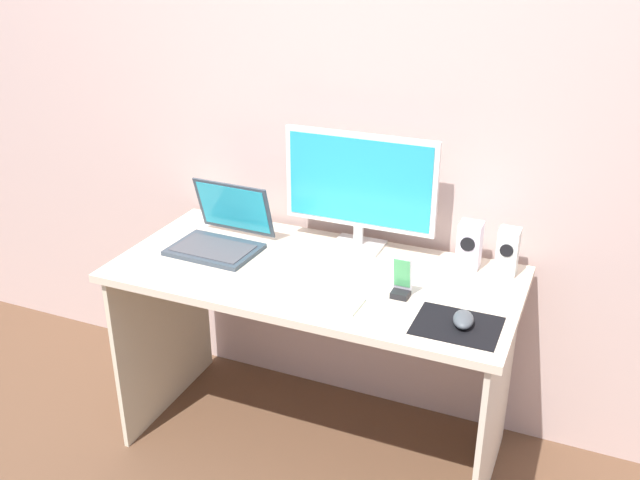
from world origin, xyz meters
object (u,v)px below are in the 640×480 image
laptop (221,235)px  phone_in_dock (401,282)px  monitor (359,187)px  mouse (463,319)px  speaker_right (508,252)px  keyboard_external (300,294)px  speaker_near_monitor (470,245)px

laptop → phone_in_dock: laptop is taller
monitor → phone_in_dock: (0.25, -0.29, -0.19)m
monitor → laptop: monitor is taller
mouse → phone_in_dock: 0.24m
phone_in_dock → speaker_right: bearing=46.1°
laptop → phone_in_dock: 0.72m
speaker_right → laptop: 1.01m
speaker_right → keyboard_external: size_ratio=0.40×
speaker_right → keyboard_external: speaker_right is taller
keyboard_external → speaker_near_monitor: bearing=44.5°
speaker_near_monitor → keyboard_external: size_ratio=0.40×
keyboard_external → laptop: bearing=153.0°
laptop → phone_in_dock: bearing=-8.2°
speaker_near_monitor → phone_in_dock: (-0.15, -0.29, -0.03)m
speaker_right → speaker_near_monitor: bearing=-180.0°
monitor → phone_in_dock: size_ratio=4.02×
monitor → speaker_near_monitor: bearing=-0.6°
phone_in_dock → keyboard_external: bearing=-157.1°
speaker_near_monitor → laptop: (-0.86, -0.19, -0.04)m
mouse → phone_in_dock: phone_in_dock is taller
laptop → keyboard_external: 0.48m
phone_in_dock → monitor: bearing=130.8°
keyboard_external → mouse: bearing=4.1°
speaker_right → monitor: bearing=179.5°
speaker_near_monitor → phone_in_dock: speaker_near_monitor is taller
monitor → keyboard_external: monitor is taller
monitor → laptop: size_ratio=1.76×
keyboard_external → mouse: 0.52m
speaker_right → speaker_near_monitor: (-0.13, -0.00, 0.00)m
speaker_right → keyboard_external: bearing=-144.2°
monitor → mouse: bearing=-39.9°
monitor → phone_in_dock: bearing=-49.2°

